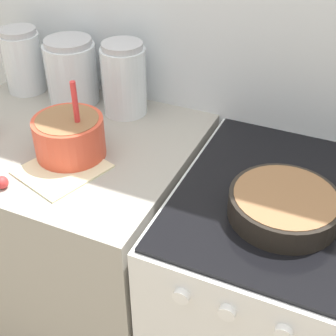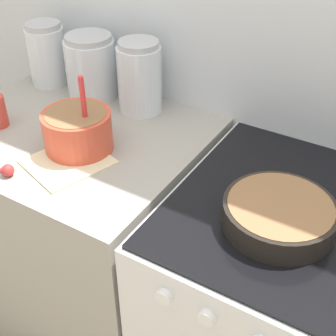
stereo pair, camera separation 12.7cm
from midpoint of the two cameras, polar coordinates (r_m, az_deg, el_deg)
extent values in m
cube|color=silver|center=(1.51, 11.88, 16.56)|extent=(4.69, 0.05, 2.40)
cube|color=#9E998E|center=(1.81, -8.19, -7.64)|extent=(0.84, 0.70, 0.89)
cube|color=silver|center=(1.59, 14.83, -17.37)|extent=(0.63, 0.70, 0.88)
cube|color=black|center=(1.27, 17.84, -5.12)|extent=(0.61, 0.67, 0.01)
cylinder|color=white|center=(1.12, 2.88, -15.55)|extent=(0.04, 0.02, 0.04)
cylinder|color=white|center=(1.09, 8.23, -17.77)|extent=(0.04, 0.02, 0.04)
cylinder|color=#D84C33|center=(1.42, -8.44, 4.35)|extent=(0.21, 0.21, 0.12)
cylinder|color=#8C603D|center=(1.40, -8.54, 5.38)|extent=(0.18, 0.18, 0.07)
cylinder|color=red|center=(1.36, -7.50, 6.55)|extent=(0.02, 0.02, 0.23)
cylinder|color=black|center=(1.19, 16.38, -5.64)|extent=(0.28, 0.28, 0.06)
cylinder|color=#8C603D|center=(1.18, 16.43, -5.39)|extent=(0.26, 0.26, 0.06)
cylinder|color=silver|center=(1.84, -12.56, 13.11)|extent=(0.14, 0.14, 0.21)
cylinder|color=red|center=(1.86, -12.39, 11.90)|extent=(0.13, 0.13, 0.13)
cylinder|color=#B2B2B7|center=(1.80, -13.05, 16.52)|extent=(0.13, 0.13, 0.02)
cylinder|color=silver|center=(1.71, -7.23, 11.84)|extent=(0.18, 0.18, 0.21)
cylinder|color=tan|center=(1.73, -7.13, 10.59)|extent=(0.16, 0.16, 0.12)
cylinder|color=#B2B2B7|center=(1.67, -7.53, 15.39)|extent=(0.16, 0.16, 0.02)
cylinder|color=silver|center=(1.60, -1.18, 10.68)|extent=(0.15, 0.15, 0.23)
cylinder|color=olive|center=(1.62, -1.16, 9.22)|extent=(0.13, 0.13, 0.14)
cylinder|color=#B2B2B7|center=(1.55, -1.24, 14.81)|extent=(0.13, 0.13, 0.02)
cube|color=beige|center=(1.39, -9.59, 0.65)|extent=(0.26, 0.27, 0.01)
sphere|color=red|center=(1.37, -16.49, -0.37)|extent=(0.04, 0.04, 0.04)
camera|label=1|loc=(0.06, -87.14, 2.06)|focal=50.00mm
camera|label=2|loc=(0.06, 92.86, -2.06)|focal=50.00mm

